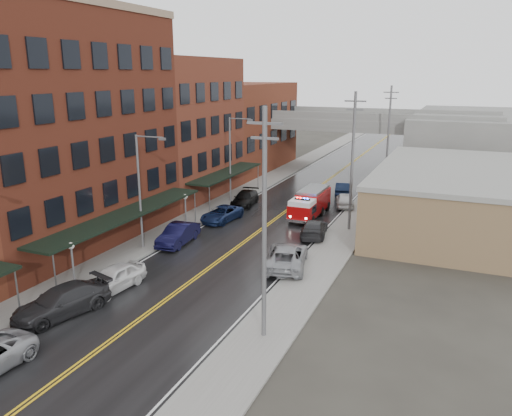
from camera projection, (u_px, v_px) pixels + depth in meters
The scene contains 30 objects.
road at pixel (252, 237), 42.33m from camera, with size 11.00×160.00×0.02m, color black.
sidewalk_left at pixel (178, 226), 45.06m from camera, with size 3.00×160.00×0.15m, color slate.
sidewalk_right at pixel (336, 247), 39.57m from camera, with size 3.00×160.00×0.15m, color slate.
curb_left at pixel (194, 228), 44.44m from camera, with size 0.30×160.00×0.15m, color gray.
curb_right at pixel (316, 245), 40.19m from camera, with size 0.30×160.00×0.15m, color gray.
brick_building_b at pixel (59, 132), 38.74m from camera, with size 9.00×20.00×18.00m, color #4C1C14.
brick_building_c at pixel (178, 129), 54.68m from camera, with size 9.00×15.00×15.00m, color brown.
brick_building_far at pixel (244, 127), 70.62m from camera, with size 9.00×20.00×12.00m, color #5E2818.
tan_building at pixel (460, 200), 44.54m from camera, with size 14.00×22.00×5.00m, color #876849.
right_far_block at pixel (482, 142), 70.04m from camera, with size 18.00×30.00×8.00m, color slate.
awning_1 at pixel (125, 214), 38.14m from camera, with size 2.60×18.00×3.09m.
awning_2 at pixel (227, 173), 53.69m from camera, with size 2.60×13.00×3.09m.
globe_lamp_1 at pixel (72, 255), 31.69m from camera, with size 0.44×0.44×3.12m.
globe_lamp_2 at pixel (185, 203), 44.13m from camera, with size 0.44×0.44×3.12m.
street_lamp_1 at pixel (142, 185), 38.10m from camera, with size 2.64×0.22×9.00m.
street_lamp_2 at pixel (232, 154), 52.31m from camera, with size 2.64×0.22×9.00m.
utility_pole_0 at pixel (264, 223), 24.64m from camera, with size 1.80×0.24×12.00m.
utility_pole_1 at pixel (352, 160), 42.40m from camera, with size 1.80×0.24×12.00m.
utility_pole_2 at pixel (388, 134), 60.17m from camera, with size 1.80×0.24×12.00m.
overpass at pixel (343, 128), 69.18m from camera, with size 40.00×10.00×7.50m.
fire_truck at pixel (310, 203), 47.94m from camera, with size 2.87×7.04×2.56m.
parked_car_left_3 at pixel (62, 302), 28.53m from camera, with size 2.32×5.72×1.66m, color #27272A.
parked_car_left_4 at pixel (114, 278), 31.86m from camera, with size 1.89×4.71×1.60m, color white.
parked_car_left_5 at pixel (178, 234), 40.39m from camera, with size 1.73×4.96×1.64m, color black.
parked_car_left_6 at pixel (222, 214), 46.66m from camera, with size 2.29×4.96×1.38m, color #122045.
parked_car_left_7 at pixel (245, 199), 52.09m from camera, with size 2.06×5.08×1.47m, color black.
parked_car_right_0 at pixel (286, 256), 35.54m from camera, with size 2.74×5.94×1.65m, color gray.
parked_car_right_1 at pixel (314, 228), 42.27m from camera, with size 2.01×4.95×1.44m, color #28282B.
parked_car_right_2 at pixel (345, 200), 51.59m from camera, with size 1.75×4.36×1.49m, color silver.
parked_car_right_3 at pixel (343, 189), 56.60m from camera, with size 1.56×4.46×1.47m, color black.
Camera 1 is at (16.01, -6.86, 13.52)m, focal length 35.00 mm.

